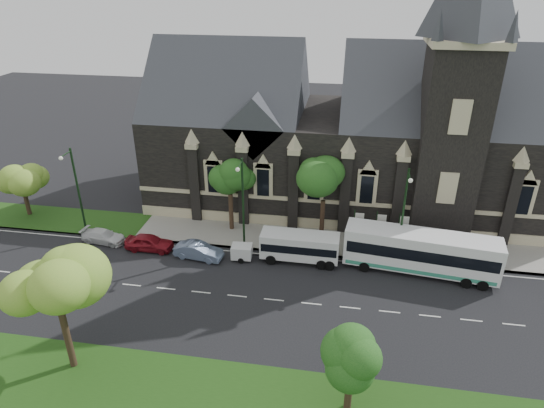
% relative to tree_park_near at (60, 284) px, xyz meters
% --- Properties ---
extents(ground, '(160.00, 160.00, 0.00)m').
position_rel_tree_park_near_xyz_m(ground, '(11.77, 8.77, -6.42)').
color(ground, black).
rests_on(ground, ground).
extents(sidewalk, '(80.00, 5.00, 0.15)m').
position_rel_tree_park_near_xyz_m(sidewalk, '(11.77, 18.27, -6.34)').
color(sidewalk, gray).
rests_on(sidewalk, ground).
extents(museum, '(40.00, 17.70, 29.90)m').
position_rel_tree_park_near_xyz_m(museum, '(16.89, 27.55, 1.75)').
color(museum, black).
rests_on(museum, ground).
extents(tree_park_near, '(4.42, 4.42, 8.56)m').
position_rel_tree_park_near_xyz_m(tree_park_near, '(0.00, 0.00, 0.00)').
color(tree_park_near, black).
rests_on(tree_park_near, ground).
extents(tree_park_east, '(3.40, 3.40, 6.28)m').
position_rel_tree_park_near_xyz_m(tree_park_east, '(17.95, -0.55, -1.80)').
color(tree_park_east, black).
rests_on(tree_park_east, ground).
extents(tree_walk_right, '(4.08, 4.08, 7.80)m').
position_rel_tree_park_near_xyz_m(tree_walk_right, '(14.98, 19.48, -0.60)').
color(tree_walk_right, black).
rests_on(tree_walk_right, ground).
extents(tree_walk_left, '(3.91, 3.91, 7.64)m').
position_rel_tree_park_near_xyz_m(tree_walk_left, '(5.97, 19.47, -0.68)').
color(tree_walk_left, black).
rests_on(tree_walk_left, ground).
extents(tree_walk_far, '(3.40, 3.40, 6.28)m').
position_rel_tree_park_near_xyz_m(tree_walk_far, '(-16.05, 18.95, -1.80)').
color(tree_walk_far, black).
rests_on(tree_walk_far, ground).
extents(street_lamp_near, '(0.36, 1.88, 9.00)m').
position_rel_tree_park_near_xyz_m(street_lamp_near, '(21.77, 15.86, -1.30)').
color(street_lamp_near, black).
rests_on(street_lamp_near, ground).
extents(street_lamp_mid, '(0.36, 1.88, 9.00)m').
position_rel_tree_park_near_xyz_m(street_lamp_mid, '(7.77, 15.86, -1.30)').
color(street_lamp_mid, black).
rests_on(street_lamp_mid, ground).
extents(street_lamp_far, '(0.36, 1.88, 9.00)m').
position_rel_tree_park_near_xyz_m(street_lamp_far, '(-8.23, 15.86, -1.30)').
color(street_lamp_far, black).
rests_on(street_lamp_far, ground).
extents(banner_flag_left, '(0.90, 0.10, 4.00)m').
position_rel_tree_park_near_xyz_m(banner_flag_left, '(18.06, 17.77, -4.03)').
color(banner_flag_left, black).
rests_on(banner_flag_left, ground).
extents(banner_flag_center, '(0.90, 0.10, 4.00)m').
position_rel_tree_park_near_xyz_m(banner_flag_center, '(20.06, 17.77, -4.03)').
color(banner_flag_center, black).
rests_on(banner_flag_center, ground).
extents(banner_flag_right, '(0.90, 0.10, 4.00)m').
position_rel_tree_park_near_xyz_m(banner_flag_right, '(22.06, 17.77, -4.03)').
color(banner_flag_right, black).
rests_on(banner_flag_right, ground).
extents(tour_coach, '(12.99, 4.22, 3.72)m').
position_rel_tree_park_near_xyz_m(tour_coach, '(23.47, 14.74, -4.39)').
color(tour_coach, white).
rests_on(tour_coach, ground).
extents(shuttle_bus, '(6.94, 2.52, 2.67)m').
position_rel_tree_park_near_xyz_m(shuttle_bus, '(13.14, 14.79, -4.87)').
color(shuttle_bus, silver).
rests_on(shuttle_bus, ground).
extents(box_trailer, '(2.67, 1.57, 1.41)m').
position_rel_tree_park_near_xyz_m(box_trailer, '(7.98, 14.14, -5.62)').
color(box_trailer, silver).
rests_on(box_trailer, ground).
extents(sedan, '(4.61, 2.10, 1.46)m').
position_rel_tree_park_near_xyz_m(sedan, '(4.07, 13.70, -5.68)').
color(sedan, slate).
rests_on(sedan, ground).
extents(car_far_red, '(4.47, 1.81, 1.52)m').
position_rel_tree_park_near_xyz_m(car_far_red, '(-0.88, 14.32, -5.66)').
color(car_far_red, maroon).
rests_on(car_far_red, ground).
extents(car_far_white, '(4.45, 2.21, 1.24)m').
position_rel_tree_park_near_xyz_m(car_far_white, '(-5.76, 14.89, -5.79)').
color(car_far_white, silver).
rests_on(car_far_white, ground).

